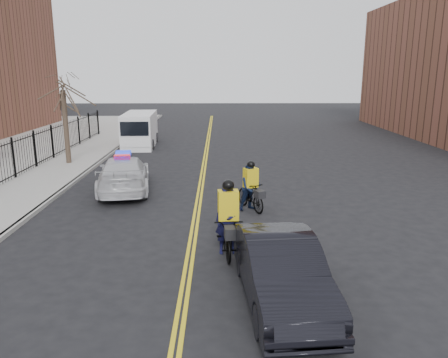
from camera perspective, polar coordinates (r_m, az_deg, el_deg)
ground at (r=15.03m, az=-3.83°, el=-6.08°), size 120.00×120.00×0.00m
center_line_left at (r=22.71m, az=-2.96°, el=0.82°), size 0.10×60.00×0.01m
center_line_right at (r=22.70m, az=-2.56°, el=0.82°), size 0.10×60.00×0.01m
sidewalk at (r=24.16m, az=-20.84°, el=0.88°), size 3.00×60.00×0.15m
curb at (r=23.68m, az=-17.43°, el=0.91°), size 0.20×60.00×0.15m
iron_fence at (r=24.54m, az=-24.32°, el=2.96°), size 0.12×28.00×2.00m
street_tree at (r=25.59m, az=-20.20°, el=9.47°), size 3.20×3.20×4.80m
police_cruiser at (r=19.62m, az=-12.95°, el=0.69°), size 2.93×5.52×1.68m
dark_sedan at (r=10.08m, az=7.51°, el=-11.80°), size 2.02×4.79×1.54m
cargo_van at (r=31.31m, az=-10.96°, el=6.28°), size 2.38×5.63×2.31m
cyclist_near at (r=12.57m, az=0.55°, el=-6.42°), size 0.97×2.29×2.19m
cyclist_far at (r=16.46m, az=3.50°, el=-1.56°), size 1.30×1.93×1.90m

